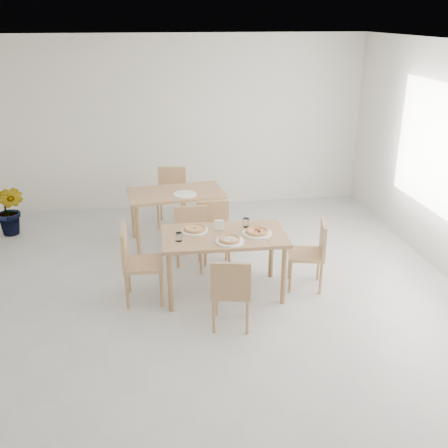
{
  "coord_description": "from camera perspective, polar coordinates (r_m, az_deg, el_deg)",
  "views": [
    {
      "loc": [
        -0.66,
        -5.04,
        3.08
      ],
      "look_at": [
        0.18,
        0.35,
        0.88
      ],
      "focal_mm": 42.0,
      "sensor_mm": 36.0,
      "label": 1
    }
  ],
  "objects": [
    {
      "name": "tumbler_a",
      "position": [
        6.12,
        2.4,
        0.16
      ],
      "size": [
        0.08,
        0.08,
        0.1
      ],
      "primitive_type": "cylinder",
      "color": "white",
      "rests_on": "main_table"
    },
    {
      "name": "potted_plant",
      "position": [
        8.31,
        -22.21,
        1.39
      ],
      "size": [
        0.51,
        0.45,
        0.77
      ],
      "primitive_type": "imported",
      "rotation": [
        0.0,
        0.0,
        -0.31
      ],
      "color": "#2F5C1B",
      "rests_on": "ground"
    },
    {
      "name": "pizza_margherita",
      "position": [
        6.01,
        -3.22,
        -0.49
      ],
      "size": [
        0.27,
        0.27,
        0.03
      ],
      "rotation": [
        0.0,
        0.0,
        -0.01
      ],
      "color": "#E0AD69",
      "rests_on": "plate_margherita"
    },
    {
      "name": "chair_back_n",
      "position": [
        8.16,
        -5.71,
        3.51
      ],
      "size": [
        0.5,
        0.5,
        0.87
      ],
      "rotation": [
        0.0,
        0.0,
        -0.17
      ],
      "color": "tan",
      "rests_on": "ground"
    },
    {
      "name": "plate_mushroom",
      "position": [
        5.73,
        0.62,
        -1.89
      ],
      "size": [
        0.31,
        0.31,
        0.02
      ],
      "primitive_type": "cylinder",
      "color": "white",
      "rests_on": "main_table"
    },
    {
      "name": "napkin_holder",
      "position": [
        6.01,
        -0.54,
        -0.18
      ],
      "size": [
        0.12,
        0.08,
        0.12
      ],
      "rotation": [
        0.0,
        0.0,
        -0.2
      ],
      "color": "silver",
      "rests_on": "main_table"
    },
    {
      "name": "fork_a",
      "position": [
        5.75,
        4.89,
        -1.93
      ],
      "size": [
        0.03,
        0.18,
        0.01
      ],
      "primitive_type": "cube",
      "rotation": [
        0.0,
        0.0,
        0.09
      ],
      "color": "silver",
      "rests_on": "main_table"
    },
    {
      "name": "fork_b",
      "position": [
        5.78,
        -3.51,
        -1.79
      ],
      "size": [
        0.02,
        0.16,
        0.01
      ],
      "primitive_type": "cube",
      "rotation": [
        0.0,
        0.0,
        0.05
      ],
      "color": "silver",
      "rests_on": "main_table"
    },
    {
      "name": "second_table",
      "position": [
        7.41,
        -5.23,
        2.79
      ],
      "size": [
        1.39,
        0.89,
        0.75
      ],
      "rotation": [
        0.0,
        0.0,
        0.11
      ],
      "color": "tan",
      "rests_on": "ground"
    },
    {
      "name": "tumbler_b",
      "position": [
        5.76,
        -4.93,
        -1.41
      ],
      "size": [
        0.07,
        0.07,
        0.1
      ],
      "primitive_type": "cylinder",
      "color": "white",
      "rests_on": "main_table"
    },
    {
      "name": "plate_empty",
      "position": [
        7.24,
        -4.28,
        3.25
      ],
      "size": [
        0.32,
        0.32,
        0.02
      ],
      "primitive_type": "cylinder",
      "color": "white",
      "rests_on": "second_table"
    },
    {
      "name": "pizza_mushroom",
      "position": [
        5.72,
        0.62,
        -1.68
      ],
      "size": [
        0.31,
        0.31,
        0.03
      ],
      "rotation": [
        0.0,
        0.0,
        -0.36
      ],
      "color": "#E0AD69",
      "rests_on": "plate_mushroom"
    },
    {
      "name": "chair_north",
      "position": [
        6.73,
        -1.16,
        -0.65
      ],
      "size": [
        0.44,
        0.44,
        0.84
      ],
      "rotation": [
        0.0,
        0.0,
        -0.06
      ],
      "color": "tan",
      "rests_on": "ground"
    },
    {
      "name": "chair_east",
      "position": [
        6.27,
        9.65,
        -2.78
      ],
      "size": [
        0.5,
        0.5,
        0.83
      ],
      "rotation": [
        0.0,
        0.0,
        -1.81
      ],
      "color": "tan",
      "rests_on": "ground"
    },
    {
      "name": "plate_pepperoni",
      "position": [
        5.95,
        3.63,
        -0.99
      ],
      "size": [
        0.33,
        0.33,
        0.02
      ],
      "primitive_type": "cylinder",
      "color": "white",
      "rests_on": "main_table"
    },
    {
      "name": "pizza_pepperoni",
      "position": [
        5.94,
        3.63,
        -0.78
      ],
      "size": [
        0.31,
        0.31,
        0.03
      ],
      "rotation": [
        0.0,
        0.0,
        -0.17
      ],
      "color": "#E0AD69",
      "rests_on": "plate_pepperoni"
    },
    {
      "name": "chair_back_s",
      "position": [
        6.76,
        -3.69,
        -0.57
      ],
      "size": [
        0.42,
        0.42,
        0.84
      ],
      "rotation": [
        0.0,
        0.0,
        3.15
      ],
      "color": "tan",
      "rests_on": "ground"
    },
    {
      "name": "chair_south",
      "position": [
        5.38,
        0.79,
        -7.04
      ],
      "size": [
        0.48,
        0.48,
        0.81
      ],
      "rotation": [
        0.0,
        0.0,
        2.93
      ],
      "color": "tan",
      "rests_on": "ground"
    },
    {
      "name": "chair_west",
      "position": [
        5.96,
        -9.59,
        -3.78
      ],
      "size": [
        0.46,
        0.46,
        0.89
      ],
      "rotation": [
        0.0,
        0.0,
        1.53
      ],
      "color": "tan",
      "rests_on": "ground"
    },
    {
      "name": "plate_margherita",
      "position": [
        6.02,
        -3.21,
        -0.69
      ],
      "size": [
        0.31,
        0.31,
        0.02
      ],
      "primitive_type": "cylinder",
      "color": "white",
      "rests_on": "main_table"
    },
    {
      "name": "main_table",
      "position": [
        5.96,
        0.0,
        -1.93
      ],
      "size": [
        1.42,
        0.83,
        0.75
      ],
      "rotation": [
        0.0,
        0.0,
        -0.03
      ],
      "color": "tan",
      "rests_on": "ground"
    }
  ]
}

